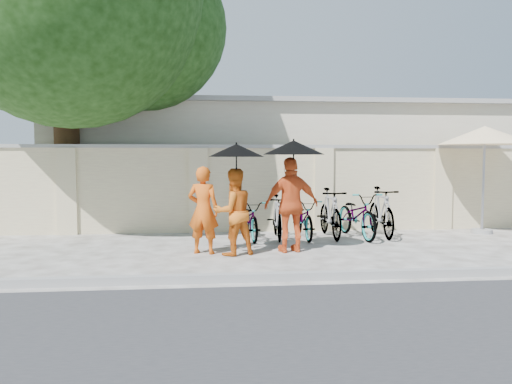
{
  "coord_description": "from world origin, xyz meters",
  "views": [
    {
      "loc": [
        -0.81,
        -8.72,
        1.78
      ],
      "look_at": [
        0.16,
        1.01,
        1.1
      ],
      "focal_mm": 35.0,
      "sensor_mm": 36.0,
      "label": 1
    }
  ],
  "objects": [
    {
      "name": "building_behind",
      "position": [
        2.0,
        7.0,
        1.6
      ],
      "size": [
        14.0,
        6.0,
        3.2
      ],
      "primitive_type": "cube",
      "color": "beige",
      "rests_on": "ground"
    },
    {
      "name": "monk_left",
      "position": [
        -0.87,
        0.48,
        0.81
      ],
      "size": [
        0.68,
        0.56,
        1.62
      ],
      "primitive_type": "imported",
      "rotation": [
        0.0,
        0.0,
        2.82
      ],
      "color": "#DC5812",
      "rests_on": "ground"
    },
    {
      "name": "bike_5",
      "position": [
        3.09,
        2.09,
        0.56
      ],
      "size": [
        0.63,
        1.88,
        1.12
      ],
      "primitive_type": "imported",
      "rotation": [
        0.0,
        0.0,
        -0.06
      ],
      "color": "#A5A3AC",
      "rests_on": "ground"
    },
    {
      "name": "compound_wall",
      "position": [
        1.0,
        3.2,
        1.0
      ],
      "size": [
        20.0,
        0.3,
        2.0
      ],
      "primitive_type": "cube",
      "color": "beige",
      "rests_on": "ground"
    },
    {
      "name": "bike_4",
      "position": [
        2.5,
        1.97,
        0.51
      ],
      "size": [
        0.91,
        2.0,
        1.02
      ],
      "primitive_type": "imported",
      "rotation": [
        0.0,
        0.0,
        0.12
      ],
      "color": "#A5A3AC",
      "rests_on": "ground"
    },
    {
      "name": "parasol_center",
      "position": [
        -0.28,
        0.2,
        1.91
      ],
      "size": [
        1.01,
        1.01,
        1.13
      ],
      "color": "black",
      "rests_on": "ground"
    },
    {
      "name": "ground",
      "position": [
        0.0,
        0.0,
        0.0
      ],
      "size": [
        80.0,
        80.0,
        0.0
      ],
      "primitive_type": "plane",
      "color": "silver"
    },
    {
      "name": "shade_tree",
      "position": [
        -3.66,
        2.97,
        5.1
      ],
      "size": [
        6.7,
        6.2,
        8.2
      ],
      "color": "#51331C",
      "rests_on": "ground"
    },
    {
      "name": "monk_center",
      "position": [
        -0.33,
        0.28,
        0.79
      ],
      "size": [
        0.93,
        0.84,
        1.58
      ],
      "primitive_type": "imported",
      "rotation": [
        0.0,
        0.0,
        3.51
      ],
      "color": "orange",
      "rests_on": "ground"
    },
    {
      "name": "monk_right",
      "position": [
        0.77,
        0.46,
        0.89
      ],
      "size": [
        1.11,
        0.61,
        1.79
      ],
      "primitive_type": "imported",
      "rotation": [
        0.0,
        0.0,
        3.32
      ],
      "color": "#E55822",
      "rests_on": "ground"
    },
    {
      "name": "bike_0",
      "position": [
        0.13,
        1.98,
        0.43
      ],
      "size": [
        0.72,
        1.67,
        0.85
      ],
      "primitive_type": "imported",
      "rotation": [
        0.0,
        0.0,
        0.09
      ],
      "color": "#A5A3AC",
      "rests_on": "ground"
    },
    {
      "name": "kerb",
      "position": [
        0.0,
        -1.7,
        0.06
      ],
      "size": [
        40.0,
        0.16,
        0.12
      ],
      "primitive_type": "cube",
      "color": "gray",
      "rests_on": "ground"
    },
    {
      "name": "bike_3",
      "position": [
        1.91,
        2.02,
        0.55
      ],
      "size": [
        0.52,
        1.83,
        1.1
      ],
      "primitive_type": "imported",
      "rotation": [
        0.0,
        0.0,
        -0.0
      ],
      "color": "#A5A3AC",
      "rests_on": "ground"
    },
    {
      "name": "patio_umbrella",
      "position": [
        5.62,
        2.31,
        2.26
      ],
      "size": [
        2.77,
        2.77,
        2.51
      ],
      "rotation": [
        0.0,
        0.0,
        0.42
      ],
      "color": "gray",
      "rests_on": "ground"
    },
    {
      "name": "bike_1",
      "position": [
        0.72,
        1.98,
        0.48
      ],
      "size": [
        0.53,
        1.62,
        0.96
      ],
      "primitive_type": "imported",
      "rotation": [
        0.0,
        0.0,
        -0.05
      ],
      "color": "#A5A3AC",
      "rests_on": "ground"
    },
    {
      "name": "bike_2",
      "position": [
        1.32,
        1.99,
        0.43
      ],
      "size": [
        0.61,
        1.67,
        0.87
      ],
      "primitive_type": "imported",
      "rotation": [
        0.0,
        0.0,
        0.02
      ],
      "color": "#A5A3AC",
      "rests_on": "ground"
    },
    {
      "name": "parasol_right",
      "position": [
        0.79,
        0.38,
        1.96
      ],
      "size": [
        1.14,
        1.14,
        1.08
      ],
      "color": "black",
      "rests_on": "ground"
    }
  ]
}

